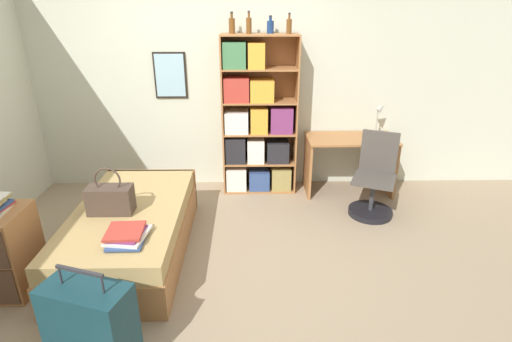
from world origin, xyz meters
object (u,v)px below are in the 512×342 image
at_px(bottle_clear, 270,27).
at_px(desk_lamp, 380,113).
at_px(book_stack_on_bed, 127,235).
at_px(bottle_blue, 289,26).
at_px(bookcase, 256,125).
at_px(handbag, 110,199).
at_px(bottle_brown, 249,25).
at_px(suitcase, 91,329).
at_px(bed, 132,230).
at_px(bottle_green, 232,25).
at_px(desk, 350,155).
at_px(desk_chair, 373,189).

height_order(bottle_clear, desk_lamp, bottle_clear).
distance_m(book_stack_on_bed, bottle_blue, 2.78).
height_order(bookcase, desk_lamp, bookcase).
height_order(bookcase, bottle_clear, bottle_clear).
distance_m(handbag, bottle_brown, 2.36).
xyz_separation_m(bookcase, bottle_brown, (-0.07, 0.00, 1.12)).
bearing_deg(book_stack_on_bed, suitcase, -92.17).
relative_size(suitcase, bottle_brown, 3.22).
height_order(bed, book_stack_on_bed, book_stack_on_bed).
bearing_deg(bottle_blue, bottle_green, 174.92).
distance_m(bookcase, bottle_blue, 1.17).
relative_size(book_stack_on_bed, desk, 0.35).
bearing_deg(desk, bottle_green, 174.61).
distance_m(book_stack_on_bed, bottle_green, 2.57).
height_order(desk, desk_chair, desk_chair).
bearing_deg(bottle_brown, bookcase, -2.49).
bearing_deg(book_stack_on_bed, desk_lamp, 37.36).
height_order(handbag, bookcase, bookcase).
xyz_separation_m(bottle_green, desk, (1.41, -0.13, -1.48)).
relative_size(bottle_green, desk_chair, 0.25).
xyz_separation_m(bottle_green, desk_lamp, (1.74, -0.05, -0.98)).
height_order(bottle_brown, desk, bottle_brown).
bearing_deg(desk, bottle_brown, 175.63).
relative_size(bottle_brown, desk_lamp, 0.57).
xyz_separation_m(bottle_blue, desk_lamp, (1.12, 0.01, -0.98)).
relative_size(bed, bottle_blue, 8.43).
bearing_deg(handbag, bottle_brown, 50.27).
xyz_separation_m(bed, suitcase, (0.11, -1.33, 0.08)).
xyz_separation_m(desk, desk_lamp, (0.34, 0.08, 0.50)).
bearing_deg(bookcase, bottle_brown, 177.51).
bearing_deg(bed, bottle_green, 57.11).
height_order(bottle_brown, desk_lamp, bottle_brown).
distance_m(book_stack_on_bed, bottle_brown, 2.61).
height_order(book_stack_on_bed, bottle_brown, bottle_brown).
relative_size(handbag, suitcase, 0.56).
bearing_deg(book_stack_on_bed, desk, 40.11).
bearing_deg(bottle_brown, bottle_clear, 11.79).
distance_m(bed, bottle_brown, 2.48).
relative_size(bookcase, bottle_blue, 8.66).
bearing_deg(suitcase, bookcase, 68.46).
bearing_deg(desk_lamp, book_stack_on_bed, -142.64).
bearing_deg(desk_chair, bottle_blue, 145.14).
bearing_deg(suitcase, handbag, 100.71).
height_order(bed, bookcase, bookcase).
height_order(book_stack_on_bed, bottle_clear, bottle_clear).
height_order(suitcase, bookcase, bookcase).
height_order(bed, desk_lamp, desk_lamp).
bearing_deg(desk_chair, bed, -163.76).
bearing_deg(bottle_green, suitcase, -106.39).
bearing_deg(desk, handbag, -150.50).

